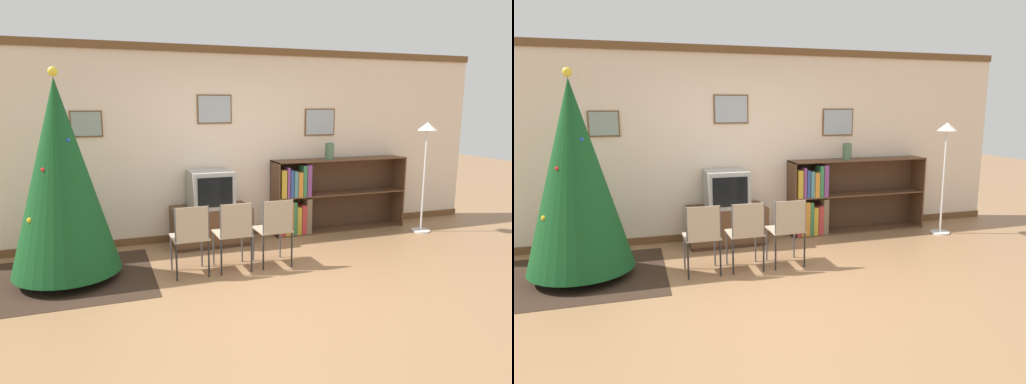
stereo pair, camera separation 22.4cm
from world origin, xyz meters
The scene contains 12 objects.
ground_plane centered at (0.00, 0.00, 0.00)m, with size 24.00×24.00×0.00m, color #936B47.
wall_back centered at (0.00, 2.28, 1.35)m, with size 8.62×0.11×2.70m.
area_rug centered at (-2.00, 1.16, 0.00)m, with size 1.81×1.64×0.01m.
christmas_tree centered at (-2.00, 1.16, 1.14)m, with size 1.14×1.14×2.28m.
tv_console centered at (-0.19, 1.93, 0.27)m, with size 1.06×0.56×0.53m.
television centered at (-0.19, 1.93, 0.78)m, with size 0.57×0.54×0.50m.
folding_chair_left centered at (-0.69, 0.82, 0.47)m, with size 0.40×0.40×0.82m.
folding_chair_center centered at (-0.19, 0.82, 0.47)m, with size 0.40×0.40×0.82m.
folding_chair_right centered at (0.31, 0.82, 0.47)m, with size 0.40×0.40×0.82m.
bookshelf centered at (1.45, 2.04, 0.51)m, with size 2.15×0.36×1.10m.
vase centered at (1.65, 1.99, 1.23)m, with size 0.13×0.13×0.25m.
standing_lamp centered at (2.99, 1.50, 1.27)m, with size 0.28×0.28×1.66m.
Camera 2 is at (-1.41, -4.10, 1.89)m, focal length 32.00 mm.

